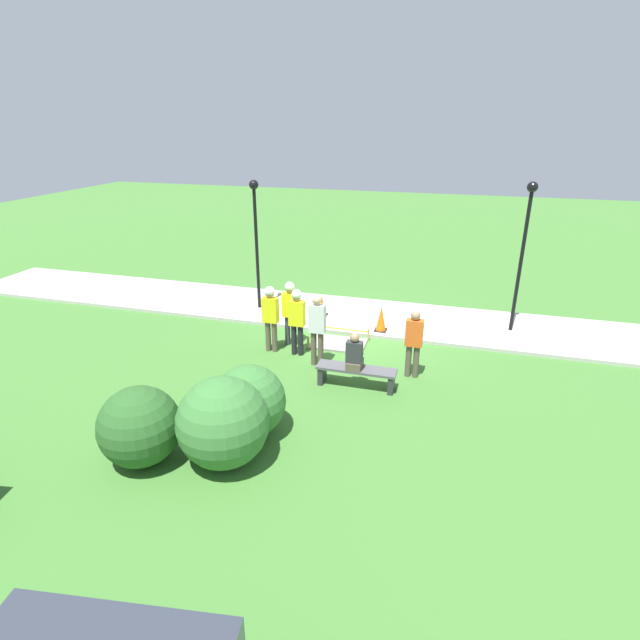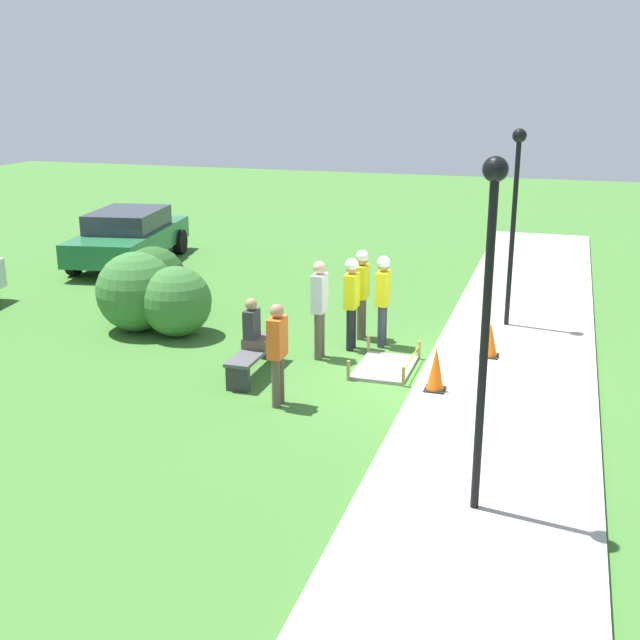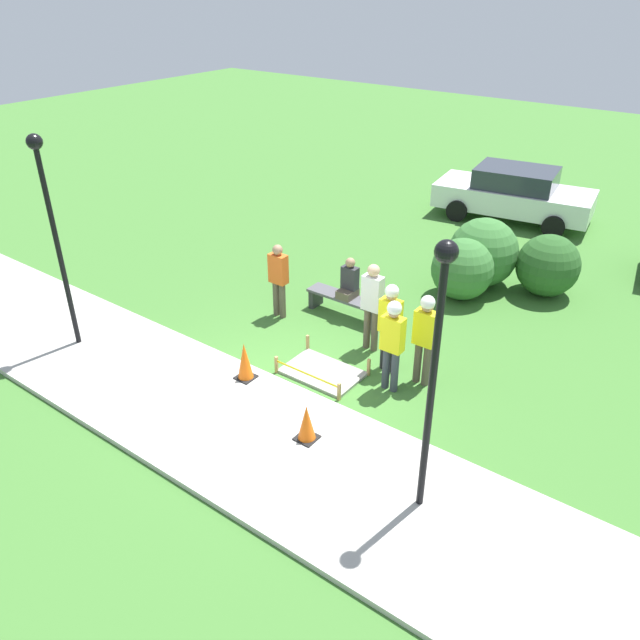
# 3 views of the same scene
# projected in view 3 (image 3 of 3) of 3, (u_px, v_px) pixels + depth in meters

# --- Properties ---
(ground_plane) EXTENTS (60.00, 60.00, 0.00)m
(ground_plane) POSITION_uv_depth(u_px,v_px,m) (287.00, 385.00, 11.47)
(ground_plane) COLOR #3D702D
(sidewalk) EXTENTS (28.00, 2.94, 0.10)m
(sidewalk) POSITION_uv_depth(u_px,v_px,m) (231.00, 424.00, 10.42)
(sidewalk) COLOR #ADAAA3
(sidewalk) RESTS_ON ground_plane
(wet_concrete_patch) EXTENTS (1.49, 1.02, 0.35)m
(wet_concrete_patch) POSITION_uv_depth(u_px,v_px,m) (322.00, 372.00, 11.77)
(wet_concrete_patch) COLOR gray
(wet_concrete_patch) RESTS_ON ground_plane
(traffic_cone_near_patch) EXTENTS (0.34, 0.34, 0.74)m
(traffic_cone_near_patch) POSITION_uv_depth(u_px,v_px,m) (245.00, 361.00, 11.33)
(traffic_cone_near_patch) COLOR black
(traffic_cone_near_patch) RESTS_ON sidewalk
(traffic_cone_far_patch) EXTENTS (0.34, 0.34, 0.65)m
(traffic_cone_far_patch) POSITION_uv_depth(u_px,v_px,m) (307.00, 423.00, 9.86)
(traffic_cone_far_patch) COLOR black
(traffic_cone_far_patch) RESTS_ON sidewalk
(park_bench) EXTENTS (1.82, 0.44, 0.49)m
(park_bench) POSITION_uv_depth(u_px,v_px,m) (346.00, 302.00, 13.58)
(park_bench) COLOR #2D2D33
(park_bench) RESTS_ON ground_plane
(person_seated_on_bench) EXTENTS (0.36, 0.44, 0.89)m
(person_seated_on_bench) POSITION_uv_depth(u_px,v_px,m) (349.00, 282.00, 13.36)
(person_seated_on_bench) COLOR brown
(person_seated_on_bench) RESTS_ON park_bench
(worker_supervisor) EXTENTS (0.40, 0.26, 1.80)m
(worker_supervisor) POSITION_uv_depth(u_px,v_px,m) (425.00, 332.00, 11.02)
(worker_supervisor) COLOR brown
(worker_supervisor) RESTS_ON ground_plane
(worker_assistant) EXTENTS (0.40, 0.26, 1.79)m
(worker_assistant) POSITION_uv_depth(u_px,v_px,m) (392.00, 338.00, 10.85)
(worker_assistant) COLOR #383D47
(worker_assistant) RESTS_ON ground_plane
(worker_trainee) EXTENTS (0.40, 0.26, 1.79)m
(worker_trainee) POSITION_uv_depth(u_px,v_px,m) (390.00, 320.00, 11.41)
(worker_trainee) COLOR black
(worker_trainee) RESTS_ON ground_plane
(bystander_in_orange_shirt) EXTENTS (0.40, 0.22, 1.68)m
(bystander_in_orange_shirt) POSITION_uv_depth(u_px,v_px,m) (279.00, 277.00, 13.30)
(bystander_in_orange_shirt) COLOR brown
(bystander_in_orange_shirt) RESTS_ON ground_plane
(bystander_in_gray_shirt) EXTENTS (0.40, 0.24, 1.85)m
(bystander_in_gray_shirt) POSITION_uv_depth(u_px,v_px,m) (372.00, 302.00, 12.06)
(bystander_in_gray_shirt) COLOR brown
(bystander_in_gray_shirt) RESTS_ON ground_plane
(lamppost_near) EXTENTS (0.28, 0.28, 3.98)m
(lamppost_near) POSITION_uv_depth(u_px,v_px,m) (436.00, 346.00, 7.55)
(lamppost_near) COLOR black
(lamppost_near) RESTS_ON sidewalk
(lamppost_far) EXTENTS (0.28, 0.28, 4.15)m
(lamppost_far) POSITION_uv_depth(u_px,v_px,m) (51.00, 215.00, 11.29)
(lamppost_far) COLOR black
(lamppost_far) RESTS_ON sidewalk
(parked_car_white) EXTENTS (4.76, 2.59, 1.57)m
(parked_car_white) POSITION_uv_depth(u_px,v_px,m) (514.00, 193.00, 18.70)
(parked_car_white) COLOR white
(parked_car_white) RESTS_ON ground_plane
(shrub_rounded_near) EXTENTS (1.42, 1.42, 1.42)m
(shrub_rounded_near) POSITION_uv_depth(u_px,v_px,m) (462.00, 269.00, 14.20)
(shrub_rounded_near) COLOR #387033
(shrub_rounded_near) RESTS_ON ground_plane
(shrub_rounded_mid) EXTENTS (1.64, 1.64, 1.64)m
(shrub_rounded_mid) POSITION_uv_depth(u_px,v_px,m) (483.00, 252.00, 14.77)
(shrub_rounded_mid) COLOR #387033
(shrub_rounded_mid) RESTS_ON ground_plane
(shrub_rounded_far) EXTENTS (1.45, 1.45, 1.45)m
(shrub_rounded_far) POSITION_uv_depth(u_px,v_px,m) (548.00, 266.00, 14.35)
(shrub_rounded_far) COLOR #285623
(shrub_rounded_far) RESTS_ON ground_plane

